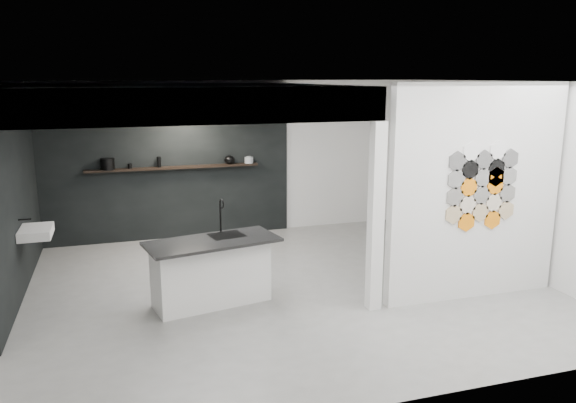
# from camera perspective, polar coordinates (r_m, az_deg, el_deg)

# --- Properties ---
(floor) EXTENTS (7.00, 6.00, 0.01)m
(floor) POSITION_cam_1_polar(r_m,az_deg,el_deg) (7.89, -0.05, -8.72)
(floor) COLOR slate
(partition_panel) EXTENTS (2.45, 0.15, 2.80)m
(partition_panel) POSITION_cam_1_polar(r_m,az_deg,el_deg) (7.60, 18.53, 0.84)
(partition_panel) COLOR silver
(partition_panel) RESTS_ON floor
(bay_clad_back) EXTENTS (4.40, 0.04, 2.35)m
(bay_clad_back) POSITION_cam_1_polar(r_m,az_deg,el_deg) (10.17, -12.10, 2.75)
(bay_clad_back) COLOR black
(bay_clad_back) RESTS_ON floor
(bay_clad_left) EXTENTS (0.04, 4.00, 2.35)m
(bay_clad_left) POSITION_cam_1_polar(r_m,az_deg,el_deg) (8.30, -25.84, -0.42)
(bay_clad_left) COLOR black
(bay_clad_left) RESTS_ON floor
(bulkhead) EXTENTS (4.40, 4.00, 0.40)m
(bulkhead) POSITION_cam_1_polar(r_m,az_deg,el_deg) (8.08, -11.20, 10.14)
(bulkhead) COLOR silver
(bulkhead) RESTS_ON corner_column
(corner_column) EXTENTS (0.16, 0.16, 2.35)m
(corner_column) POSITION_cam_1_polar(r_m,az_deg,el_deg) (6.93, 8.91, -1.65)
(corner_column) COLOR silver
(corner_column) RESTS_ON floor
(fascia_beam) EXTENTS (4.40, 0.16, 0.40)m
(fascia_beam) POSITION_cam_1_polar(r_m,az_deg,el_deg) (6.17, -9.22, 9.54)
(fascia_beam) COLOR silver
(fascia_beam) RESTS_ON corner_column
(wall_basin) EXTENTS (0.40, 0.60, 0.12)m
(wall_basin) POSITION_cam_1_polar(r_m,az_deg,el_deg) (8.15, -24.22, -2.85)
(wall_basin) COLOR silver
(wall_basin) RESTS_ON bay_clad_left
(display_shelf) EXTENTS (3.00, 0.15, 0.04)m
(display_shelf) POSITION_cam_1_polar(r_m,az_deg,el_deg) (10.06, -11.51, 3.39)
(display_shelf) COLOR black
(display_shelf) RESTS_ON bay_clad_back
(kitchen_island) EXTENTS (1.75, 1.03, 1.32)m
(kitchen_island) POSITION_cam_1_polar(r_m,az_deg,el_deg) (7.26, -7.78, -6.96)
(kitchen_island) COLOR silver
(kitchen_island) RESTS_ON floor
(stockpot) EXTENTS (0.29, 0.29, 0.19)m
(stockpot) POSITION_cam_1_polar(r_m,az_deg,el_deg) (9.99, -17.86, 3.65)
(stockpot) COLOR black
(stockpot) RESTS_ON display_shelf
(kettle) EXTENTS (0.19, 0.19, 0.16)m
(kettle) POSITION_cam_1_polar(r_m,az_deg,el_deg) (10.18, -5.97, 4.25)
(kettle) COLOR black
(kettle) RESTS_ON display_shelf
(glass_bowl) EXTENTS (0.20, 0.20, 0.11)m
(glass_bowl) POSITION_cam_1_polar(r_m,az_deg,el_deg) (10.26, -3.99, 4.23)
(glass_bowl) COLOR gray
(glass_bowl) RESTS_ON display_shelf
(glass_vase) EXTENTS (0.11, 0.11, 0.12)m
(glass_vase) POSITION_cam_1_polar(r_m,az_deg,el_deg) (10.26, -4.00, 4.26)
(glass_vase) COLOR gray
(glass_vase) RESTS_ON display_shelf
(bottle_dark) EXTENTS (0.09, 0.09, 0.18)m
(bottle_dark) POSITION_cam_1_polar(r_m,az_deg,el_deg) (10.02, -12.97, 3.93)
(bottle_dark) COLOR black
(bottle_dark) RESTS_ON display_shelf
(utensil_cup) EXTENTS (0.07, 0.07, 0.09)m
(utensil_cup) POSITION_cam_1_polar(r_m,az_deg,el_deg) (10.00, -15.78, 3.49)
(utensil_cup) COLOR black
(utensil_cup) RESTS_ON display_shelf
(hex_tile_cluster) EXTENTS (1.04, 0.02, 1.16)m
(hex_tile_cluster) POSITION_cam_1_polar(r_m,az_deg,el_deg) (7.53, 19.17, 1.51)
(hex_tile_cluster) COLOR tan
(hex_tile_cluster) RESTS_ON partition_panel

